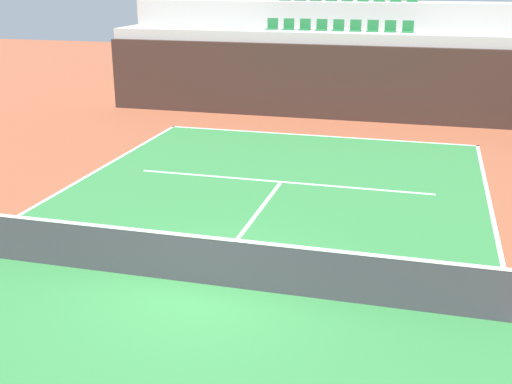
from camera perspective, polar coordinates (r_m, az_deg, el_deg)
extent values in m
plane|color=brown|center=(12.17, -4.65, -8.12)|extent=(80.00, 80.00, 0.00)
cube|color=#2D7238|center=(12.16, -4.65, -8.10)|extent=(11.00, 24.00, 0.01)
cube|color=white|center=(23.11, 5.35, 4.97)|extent=(11.00, 0.10, 0.00)
cube|color=white|center=(17.87, 2.24, 0.90)|extent=(8.26, 0.10, 0.00)
cube|color=white|center=(14.94, -0.54, -2.73)|extent=(0.10, 6.40, 0.00)
cube|color=black|center=(25.67, 6.61, 9.56)|extent=(18.47, 0.30, 2.87)
cube|color=#9E9E99|center=(26.96, 7.08, 10.43)|extent=(18.47, 2.40, 3.29)
cube|color=#9E9E99|center=(29.25, 7.83, 12.08)|extent=(18.47, 2.40, 4.34)
cube|color=#1E6633|center=(27.29, 1.38, 14.19)|extent=(0.44, 0.44, 0.04)
cube|color=#1E6633|center=(27.47, 1.49, 14.68)|extent=(0.44, 0.04, 0.40)
cube|color=#1E6633|center=(27.14, 2.82, 14.14)|extent=(0.44, 0.44, 0.04)
cube|color=#1E6633|center=(27.32, 2.92, 14.64)|extent=(0.44, 0.04, 0.40)
cube|color=#1E6633|center=(27.00, 4.28, 14.09)|extent=(0.44, 0.44, 0.04)
cube|color=#1E6633|center=(27.18, 4.37, 14.59)|extent=(0.44, 0.04, 0.40)
cube|color=#1E6633|center=(26.88, 5.75, 14.03)|extent=(0.44, 0.44, 0.04)
cube|color=#1E6633|center=(27.06, 5.83, 14.53)|extent=(0.44, 0.04, 0.40)
cube|color=#1E6633|center=(26.78, 7.22, 13.96)|extent=(0.44, 0.44, 0.04)
cube|color=#1E6633|center=(26.96, 7.31, 14.46)|extent=(0.44, 0.04, 0.40)
cube|color=#1E6633|center=(26.69, 8.71, 13.88)|extent=(0.44, 0.44, 0.04)
cube|color=#1E6633|center=(26.87, 8.79, 14.38)|extent=(0.44, 0.04, 0.40)
cube|color=#1E6633|center=(26.62, 10.21, 13.79)|extent=(0.44, 0.44, 0.04)
cube|color=#1E6633|center=(26.80, 10.28, 14.29)|extent=(0.44, 0.04, 0.40)
cube|color=#1E6633|center=(26.57, 11.71, 13.69)|extent=(0.44, 0.44, 0.04)
cube|color=#1E6633|center=(26.75, 11.78, 14.19)|extent=(0.44, 0.04, 0.40)
cube|color=#1E6633|center=(26.53, 13.22, 13.58)|extent=(0.44, 0.44, 0.04)
cube|color=#1E6633|center=(26.71, 13.27, 14.09)|extent=(0.44, 0.04, 0.40)
cube|color=#1E6633|center=(29.56, 2.56, 16.56)|extent=(0.44, 0.44, 0.04)
cube|color=#1E6633|center=(29.42, 3.91, 16.52)|extent=(0.44, 0.44, 0.04)
cube|color=#1E6633|center=(29.30, 5.27, 16.48)|extent=(0.44, 0.44, 0.04)
cube|color=#1E6633|center=(29.18, 6.64, 16.43)|extent=(0.44, 0.44, 0.04)
cube|color=#1E6633|center=(29.09, 8.02, 16.37)|extent=(0.44, 0.44, 0.04)
cube|color=#1E6633|center=(29.01, 9.41, 16.29)|extent=(0.44, 0.44, 0.04)
cube|color=#1E6633|center=(28.94, 10.80, 16.21)|extent=(0.44, 0.44, 0.04)
cube|color=#1E6633|center=(28.89, 12.20, 16.12)|extent=(0.44, 0.44, 0.04)
cube|color=#1E6633|center=(28.86, 13.60, 16.02)|extent=(0.44, 0.44, 0.04)
cube|color=#333338|center=(11.96, -4.71, -6.11)|extent=(10.90, 0.02, 0.92)
cube|color=white|center=(11.77, -4.77, -3.96)|extent=(10.90, 0.04, 0.05)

